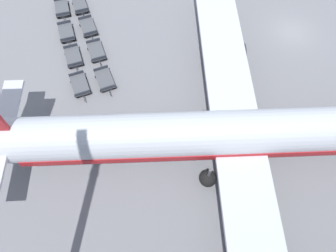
% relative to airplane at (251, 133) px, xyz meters
% --- Properties ---
extents(ground_plane, '(500.00, 500.00, 0.00)m').
position_rel_airplane_xyz_m(ground_plane, '(-13.03, 7.84, -3.01)').
color(ground_plane, gray).
extents(airplane, '(36.90, 43.66, 13.57)m').
position_rel_airplane_xyz_m(airplane, '(0.00, 0.00, 0.00)').
color(airplane, silver).
rests_on(airplane, ground_plane).
extents(baggage_dolly_row_near_col_a, '(3.30, 1.86, 0.92)m').
position_rel_airplane_xyz_m(baggage_dolly_row_near_col_a, '(-18.23, -16.26, -2.55)').
color(baggage_dolly_row_near_col_a, '#515459').
rests_on(baggage_dolly_row_near_col_a, ground_plane).
extents(baggage_dolly_row_near_col_b, '(3.30, 1.93, 0.92)m').
position_rel_airplane_xyz_m(baggage_dolly_row_near_col_b, '(-14.56, -15.56, -2.55)').
color(baggage_dolly_row_near_col_b, '#515459').
rests_on(baggage_dolly_row_near_col_b, ground_plane).
extents(baggage_dolly_row_near_col_c, '(3.30, 1.97, 0.92)m').
position_rel_airplane_xyz_m(baggage_dolly_row_near_col_c, '(-11.19, -14.65, -2.55)').
color(baggage_dolly_row_near_col_c, '#515459').
rests_on(baggage_dolly_row_near_col_c, ground_plane).
extents(baggage_dolly_row_near_col_d, '(3.29, 2.06, 0.92)m').
position_rel_airplane_xyz_m(baggage_dolly_row_near_col_d, '(-7.70, -13.86, -2.55)').
color(baggage_dolly_row_near_col_d, '#515459').
rests_on(baggage_dolly_row_near_col_d, ground_plane).
extents(baggage_dolly_row_mid_a_col_a, '(3.30, 1.99, 0.92)m').
position_rel_airplane_xyz_m(baggage_dolly_row_mid_a_col_a, '(-18.59, -14.35, -2.55)').
color(baggage_dolly_row_mid_a_col_a, '#515459').
rests_on(baggage_dolly_row_mid_a_col_a, ground_plane).
extents(baggage_dolly_row_mid_a_col_b, '(3.30, 2.06, 0.92)m').
position_rel_airplane_xyz_m(baggage_dolly_row_mid_a_col_b, '(-15.15, -13.35, -2.55)').
color(baggage_dolly_row_mid_a_col_b, '#515459').
rests_on(baggage_dolly_row_mid_a_col_b, ground_plane).
extents(baggage_dolly_row_mid_a_col_c, '(3.30, 2.00, 0.92)m').
position_rel_airplane_xyz_m(baggage_dolly_row_mid_a_col_c, '(-11.72, -12.43, -2.55)').
color(baggage_dolly_row_mid_a_col_c, '#515459').
rests_on(baggage_dolly_row_mid_a_col_c, ground_plane).
extents(baggage_dolly_row_mid_a_col_d, '(3.29, 2.08, 0.92)m').
position_rel_airplane_xyz_m(baggage_dolly_row_mid_a_col_d, '(-8.12, -11.56, -2.55)').
color(baggage_dolly_row_mid_a_col_d, '#515459').
rests_on(baggage_dolly_row_mid_a_col_d, ground_plane).
extents(stand_guidance_stripe, '(1.52, 25.78, 0.01)m').
position_rel_airplane_xyz_m(stand_guidance_stripe, '(-2.52, -9.30, -3.01)').
color(stand_guidance_stripe, white).
rests_on(stand_guidance_stripe, ground_plane).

